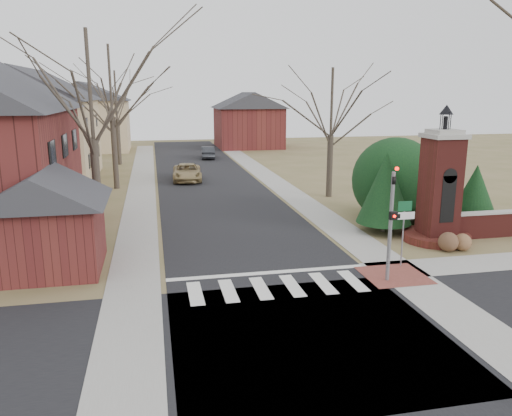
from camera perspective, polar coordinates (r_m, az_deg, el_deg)
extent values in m
plane|color=brown|center=(17.95, 3.01, -9.97)|extent=(120.00, 120.00, 0.00)
cube|color=black|center=(38.83, -5.25, 2.65)|extent=(8.00, 70.00, 0.01)
cube|color=black|center=(15.35, 5.94, -14.23)|extent=(120.00, 8.00, 0.01)
cube|color=silver|center=(18.66, 2.38, -9.00)|extent=(8.00, 2.20, 0.02)
cube|color=silver|center=(20.02, 1.33, -7.42)|extent=(8.00, 0.35, 0.02)
cube|color=gray|center=(39.74, 2.23, 2.95)|extent=(2.00, 60.00, 0.02)
cube|color=gray|center=(38.61, -12.94, 2.32)|extent=(2.00, 60.00, 0.02)
cube|color=brown|center=(20.47, 15.50, -7.44)|extent=(2.40, 2.40, 0.02)
cylinder|color=slate|center=(19.28, 15.09, -2.17)|extent=(0.14, 0.14, 4.20)
imported|color=black|center=(18.87, 15.45, 3.55)|extent=(0.15, 0.18, 0.90)
sphere|color=#FF0C05|center=(18.64, 15.81, 4.35)|extent=(0.14, 0.14, 0.14)
cube|color=black|center=(19.00, 15.42, -0.85)|extent=(0.28, 0.16, 0.30)
sphere|color=#FF0C05|center=(18.93, 15.55, -0.92)|extent=(0.11, 0.11, 0.11)
cylinder|color=slate|center=(21.27, 16.42, -3.06)|extent=(0.06, 0.06, 2.60)
cube|color=silver|center=(21.04, 16.59, -0.85)|extent=(0.90, 0.03, 0.30)
cube|color=black|center=(20.89, 15.89, -0.91)|extent=(0.22, 0.02, 0.18)
cube|color=#114F29|center=(20.95, 16.67, 0.21)|extent=(0.60, 0.03, 0.40)
cylinder|color=maroon|center=(25.73, 19.85, -3.12)|extent=(3.20, 3.20, 0.36)
cube|color=maroon|center=(25.21, 20.26, 1.95)|extent=(1.50, 1.50, 5.00)
cube|color=black|center=(24.67, 21.07, 0.94)|extent=(0.70, 0.10, 2.20)
cube|color=gray|center=(24.88, 20.72, 7.72)|extent=(1.70, 1.70, 0.20)
cube|color=gray|center=(24.86, 20.76, 8.17)|extent=(1.30, 1.30, 0.20)
cylinder|color=black|center=(24.84, 20.84, 9.09)|extent=(0.20, 0.20, 0.60)
cone|color=black|center=(24.81, 20.95, 10.47)|extent=(0.64, 0.64, 0.45)
cube|color=#CDB688|center=(44.10, -23.97, 7.03)|extent=(9.00, 12.00, 6.40)
cube|color=maroon|center=(21.64, -22.62, -3.01)|extent=(4.00, 4.00, 2.80)
cube|color=maroon|center=(20.69, -26.54, 1.57)|extent=(0.75, 0.75, 1.82)
cube|color=#CDB688|center=(64.54, -18.83, 8.87)|extent=(10.00, 8.00, 6.00)
cube|color=#CDB688|center=(63.24, -21.85, 12.19)|extent=(0.75, 0.75, 3.08)
cube|color=maroon|center=(65.28, -0.89, 9.16)|extent=(8.00, 8.00, 5.00)
cube|color=maroon|center=(63.16, -2.66, 12.10)|extent=(0.75, 0.75, 2.80)
cylinder|color=#473D33|center=(26.54, 14.31, -2.10)|extent=(0.20, 0.20, 0.50)
cone|color=black|center=(26.09, 14.56, 2.25)|extent=(2.80, 2.80, 3.60)
cylinder|color=#473D33|center=(29.11, 19.14, -1.09)|extent=(0.20, 0.20, 0.50)
cone|color=black|center=(28.65, 19.49, 3.48)|extent=(3.40, 3.40, 4.20)
cylinder|color=#473D33|center=(29.38, 23.48, -1.33)|extent=(0.20, 0.20, 0.50)
cone|color=black|center=(29.04, 23.78, 1.83)|extent=(2.40, 2.40, 2.80)
sphere|color=black|center=(29.07, 15.61, 3.48)|extent=(4.80, 4.80, 4.80)
cylinder|color=#473D33|center=(25.52, -17.70, 2.08)|extent=(0.40, 0.40, 4.83)
cylinder|color=#473D33|center=(38.32, -15.83, 5.88)|extent=(0.40, 0.40, 5.04)
cylinder|color=#473D33|center=(51.28, -15.43, 7.27)|extent=(0.40, 0.40, 4.41)
cylinder|color=#473D33|center=(34.41, 8.41, 4.75)|extent=(0.40, 0.40, 4.20)
imported|color=#A08957|center=(40.85, -7.87, 4.06)|extent=(2.52, 4.98, 1.35)
imported|color=#2D2F34|center=(54.43, -5.51, 6.35)|extent=(1.71, 4.05, 1.30)
sphere|color=brown|center=(24.11, 21.12, -3.64)|extent=(0.90, 0.90, 0.90)
sphere|color=brown|center=(24.49, 22.52, -3.63)|extent=(0.79, 0.79, 0.79)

